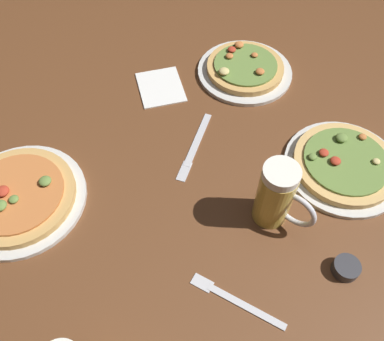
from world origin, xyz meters
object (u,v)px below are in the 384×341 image
(beer_mug_amber, at_px, (277,196))
(ramekin_sauce, at_px, (346,268))
(napkin_folded, at_px, (161,87))
(fork_left, at_px, (235,300))
(pizza_plate_near, at_px, (344,164))
(pizza_plate_far, at_px, (18,197))
(pizza_plate_side, at_px, (245,69))
(knife_right, at_px, (195,146))

(beer_mug_amber, xyz_separation_m, ramekin_sauce, (0.06, -0.18, -0.07))
(napkin_folded, bearing_deg, fork_left, -103.26)
(fork_left, bearing_deg, pizza_plate_near, 19.58)
(pizza_plate_far, bearing_deg, pizza_plate_side, 8.88)
(pizza_plate_side, height_order, fork_left, pizza_plate_side)
(knife_right, bearing_deg, beer_mug_amber, -78.70)
(pizza_plate_far, bearing_deg, beer_mug_amber, -33.30)
(napkin_folded, height_order, fork_left, napkin_folded)
(napkin_folded, bearing_deg, pizza_plate_side, -15.33)
(beer_mug_amber, relative_size, fork_left, 0.93)
(pizza_plate_far, relative_size, ramekin_sauce, 5.53)
(knife_right, bearing_deg, pizza_plate_near, -39.98)
(ramekin_sauce, height_order, napkin_folded, ramekin_sauce)
(pizza_plate_side, relative_size, beer_mug_amber, 1.60)
(ramekin_sauce, xyz_separation_m, knife_right, (-0.11, 0.44, -0.01))
(pizza_plate_near, xyz_separation_m, pizza_plate_side, (-0.02, 0.41, -0.00))
(napkin_folded, height_order, knife_right, napkin_folded)
(pizza_plate_far, distance_m, knife_right, 0.44)
(beer_mug_amber, relative_size, napkin_folded, 1.18)
(pizza_plate_near, relative_size, pizza_plate_far, 0.93)
(pizza_plate_side, distance_m, napkin_folded, 0.25)
(pizza_plate_near, height_order, fork_left, pizza_plate_near)
(beer_mug_amber, distance_m, ramekin_sauce, 0.20)
(pizza_plate_near, bearing_deg, fork_left, -160.42)
(pizza_plate_side, xyz_separation_m, knife_right, (-0.27, -0.17, -0.01))
(ramekin_sauce, bearing_deg, knife_right, 103.88)
(pizza_plate_side, height_order, napkin_folded, pizza_plate_side)
(pizza_plate_near, xyz_separation_m, beer_mug_amber, (-0.23, -0.02, 0.07))
(pizza_plate_near, xyz_separation_m, napkin_folded, (-0.26, 0.48, -0.01))
(pizza_plate_near, bearing_deg, napkin_folded, 118.93)
(beer_mug_amber, relative_size, ramekin_sauce, 3.10)
(pizza_plate_near, relative_size, beer_mug_amber, 1.67)
(pizza_plate_far, bearing_deg, napkin_folded, 21.10)
(pizza_plate_far, xyz_separation_m, ramekin_sauce, (0.55, -0.50, -0.00))
(beer_mug_amber, distance_m, napkin_folded, 0.50)
(napkin_folded, distance_m, fork_left, 0.64)
(pizza_plate_near, height_order, beer_mug_amber, beer_mug_amber)
(pizza_plate_near, xyz_separation_m, knife_right, (-0.28, 0.24, -0.01))
(fork_left, distance_m, knife_right, 0.40)
(knife_right, bearing_deg, pizza_plate_far, 172.06)
(pizza_plate_far, distance_m, pizza_plate_side, 0.71)
(pizza_plate_near, xyz_separation_m, fork_left, (-0.41, -0.15, -0.01))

